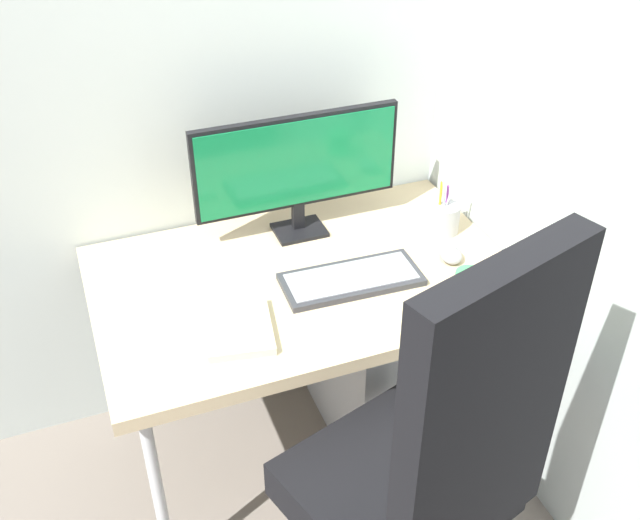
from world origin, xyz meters
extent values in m
plane|color=slate|center=(0.00, 0.00, 0.00)|extent=(8.00, 8.00, 0.00)
cube|color=#B7C1BC|center=(0.64, -0.22, 1.40)|extent=(0.04, 2.29, 2.80)
cube|color=#D1B78C|center=(0.00, 0.00, 0.70)|extent=(1.21, 0.77, 0.04)
cylinder|color=silver|center=(-0.53, -0.31, 0.34)|extent=(0.03, 0.03, 0.68)
cylinder|color=silver|center=(0.53, -0.31, 0.34)|extent=(0.03, 0.03, 0.68)
cylinder|color=silver|center=(-0.53, 0.31, 0.34)|extent=(0.03, 0.03, 0.68)
cylinder|color=silver|center=(0.53, 0.31, 0.34)|extent=(0.03, 0.03, 0.68)
sphere|color=black|center=(0.20, -0.35, 0.03)|extent=(0.05, 0.05, 0.05)
cube|color=black|center=(0.02, -0.59, 0.46)|extent=(0.60, 0.57, 0.11)
cube|color=black|center=(0.09, -0.80, 0.89)|extent=(0.44, 0.20, 0.76)
cube|color=#9EA0A5|center=(0.31, 0.00, 0.31)|extent=(0.44, 0.50, 0.63)
cube|color=#262628|center=(0.31, -0.25, 0.44)|extent=(0.22, 0.01, 0.02)
cube|color=black|center=(0.07, 0.23, 0.73)|extent=(0.16, 0.13, 0.01)
cube|color=black|center=(0.07, 0.24, 0.78)|extent=(0.04, 0.02, 0.09)
cube|color=black|center=(0.07, 0.24, 0.96)|extent=(0.64, 0.02, 0.30)
cube|color=#14723F|center=(0.07, 0.22, 0.96)|extent=(0.62, 0.01, 0.27)
cube|color=#333338|center=(0.12, -0.08, 0.73)|extent=(0.41, 0.19, 0.02)
cube|color=#9EA0A5|center=(0.12, -0.08, 0.74)|extent=(0.37, 0.15, 0.00)
ellipsoid|color=gray|center=(0.43, -0.08, 0.74)|extent=(0.08, 0.09, 0.04)
cylinder|color=#9EA0A5|center=(0.49, 0.07, 0.77)|extent=(0.10, 0.10, 0.09)
cylinder|color=#B2B5BA|center=(0.48, 0.07, 0.84)|extent=(0.03, 0.01, 0.14)
cylinder|color=#B2B5BA|center=(0.50, 0.07, 0.84)|extent=(0.03, 0.01, 0.14)
torus|color=#3FAD59|center=(0.49, 0.07, 0.78)|extent=(0.04, 0.04, 0.01)
cylinder|color=orange|center=(0.48, 0.08, 0.82)|extent=(0.01, 0.01, 0.15)
cylinder|color=purple|center=(0.50, 0.08, 0.81)|extent=(0.02, 0.02, 0.13)
cube|color=beige|center=(-0.25, -0.18, 0.73)|extent=(0.21, 0.24, 0.02)
cylinder|color=#3FAD59|center=(0.39, -0.26, 0.76)|extent=(0.08, 0.08, 0.08)
torus|color=#3FAD59|center=(0.45, -0.26, 0.76)|extent=(0.05, 0.01, 0.05)
camera|label=1|loc=(-0.58, -1.65, 2.00)|focal=41.86mm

